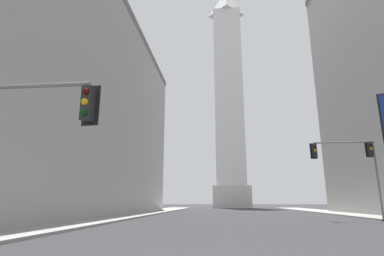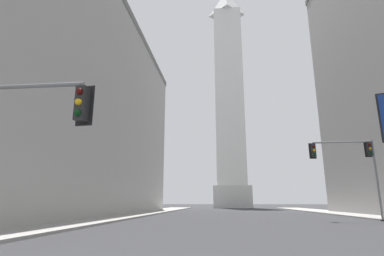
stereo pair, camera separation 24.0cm
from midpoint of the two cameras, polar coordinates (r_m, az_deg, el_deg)
name	(u,v)px [view 2 (the right image)]	position (r m, az deg, el deg)	size (l,w,h in m)	color
sidewalk_left	(116,217)	(31.26, -14.01, -16.06)	(5.00, 92.14, 0.15)	gray
building_left	(46,105)	(39.78, -25.92, 3.98)	(19.33, 49.50, 25.42)	#B2AFAA
obelisk	(229,94)	(83.77, 7.16, 6.38)	(9.38, 9.38, 63.30)	silver
traffic_light_near_left	(8,121)	(11.05, -31.05, 1.10)	(4.30, 0.53, 5.22)	slate
traffic_light_mid_right	(353,159)	(28.16, 28.54, -5.21)	(5.25, 0.52, 6.43)	slate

